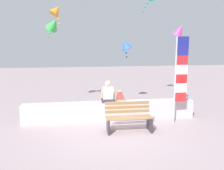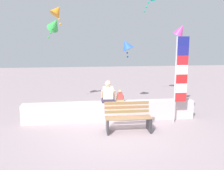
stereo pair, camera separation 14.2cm
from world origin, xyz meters
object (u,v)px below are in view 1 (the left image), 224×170
at_px(kite_blue, 125,45).
at_px(kite_magenta, 179,30).
at_px(kite_orange, 56,10).
at_px(person_adult, 108,94).
at_px(flag_banner, 180,73).
at_px(person_child, 120,97).
at_px(park_bench, 129,118).
at_px(kite_green, 54,24).

height_order(kite_blue, kite_magenta, kite_magenta).
bearing_deg(kite_orange, person_adult, -48.13).
distance_m(person_adult, flag_banner, 2.52).
relative_size(kite_blue, kite_orange, 1.01).
distance_m(person_child, kite_blue, 2.95).
distance_m(park_bench, kite_orange, 5.26).
xyz_separation_m(park_bench, kite_green, (-2.43, 3.34, 3.04)).
xyz_separation_m(flag_banner, kite_green, (-4.27, 2.79, 1.75)).
height_order(kite_blue, kite_orange, kite_orange).
relative_size(person_adult, kite_magenta, 0.73).
xyz_separation_m(park_bench, person_child, (-0.07, 1.13, 0.42)).
height_order(kite_green, kite_blue, kite_green).
bearing_deg(flag_banner, kite_magenta, 69.25).
height_order(person_adult, flag_banner, flag_banner).
relative_size(flag_banner, kite_magenta, 2.83).
height_order(flag_banner, kite_green, kite_green).
distance_m(person_child, kite_magenta, 3.41).
height_order(person_child, flag_banner, flag_banner).
bearing_deg(kite_green, kite_blue, 0.90).
bearing_deg(kite_green, park_bench, -54.01).
bearing_deg(flag_banner, person_adult, 166.09).
distance_m(person_adult, kite_green, 3.85).
relative_size(flag_banner, kite_green, 3.14).
bearing_deg(kite_magenta, person_adult, -166.05).
distance_m(person_adult, person_child, 0.44).
xyz_separation_m(park_bench, kite_orange, (-2.29, 3.13, 3.55)).
bearing_deg(park_bench, kite_blue, 80.33).
relative_size(person_child, kite_green, 0.46).
relative_size(kite_green, kite_blue, 1.06).
bearing_deg(kite_magenta, park_bench, -141.86).
relative_size(park_bench, person_adult, 1.90).
distance_m(person_adult, kite_blue, 3.00).
bearing_deg(kite_magenta, flag_banner, -110.75).
xyz_separation_m(park_bench, kite_blue, (0.58, 3.39, 2.20)).
bearing_deg(kite_orange, kite_magenta, -15.78).
height_order(flag_banner, kite_magenta, kite_magenta).
height_order(person_child, kite_magenta, kite_magenta).
bearing_deg(flag_banner, kite_blue, 114.00).
distance_m(person_child, kite_orange, 4.33).
distance_m(flag_banner, kite_magenta, 2.00).
height_order(park_bench, person_child, person_child).
distance_m(park_bench, kite_magenta, 4.04).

